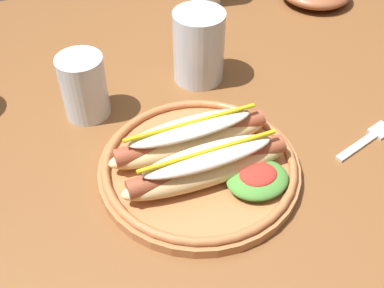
% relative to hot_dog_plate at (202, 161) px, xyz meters
% --- Properties ---
extents(dining_table, '(1.47, 1.09, 0.74)m').
position_rel_hot_dog_plate_xyz_m(dining_table, '(0.02, 0.09, -0.11)').
color(dining_table, brown).
rests_on(dining_table, ground_plane).
extents(hot_dog_plate, '(0.29, 0.29, 0.08)m').
position_rel_hot_dog_plate_xyz_m(hot_dog_plate, '(0.00, 0.00, 0.00)').
color(hot_dog_plate, '#B77042').
rests_on(hot_dog_plate, dining_table).
extents(fork, '(0.12, 0.06, 0.00)m').
position_rel_hot_dog_plate_xyz_m(fork, '(0.27, -0.02, -0.02)').
color(fork, silver).
rests_on(fork, dining_table).
extents(water_cup, '(0.07, 0.07, 0.11)m').
position_rel_hot_dog_plate_xyz_m(water_cup, '(-0.13, 0.19, 0.03)').
color(water_cup, silver).
rests_on(water_cup, dining_table).
extents(extra_cup, '(0.09, 0.09, 0.13)m').
position_rel_hot_dog_plate_xyz_m(extra_cup, '(0.08, 0.22, 0.04)').
color(extra_cup, silver).
rests_on(extra_cup, dining_table).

